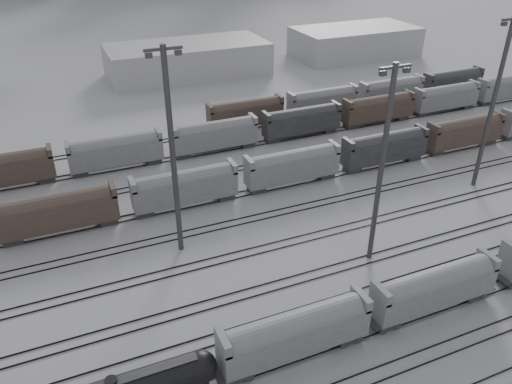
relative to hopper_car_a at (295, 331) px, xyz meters
name	(u,v)px	position (x,y,z in m)	size (l,w,h in m)	color
ground	(365,341)	(7.40, -1.00, -3.27)	(900.00, 900.00, 0.00)	#B2B2B7
tracks	(287,245)	(7.40, 16.50, -3.19)	(220.00, 71.50, 0.16)	black
hopper_car_a	(295,331)	(0.00, 0.00, 0.00)	(14.78, 2.94, 5.28)	black
hopper_car_b	(434,287)	(16.23, 0.00, -0.07)	(14.46, 2.87, 5.17)	black
light_mast_b	(172,151)	(-5.15, 21.16, 10.25)	(4.08, 0.65, 25.47)	#3B3B3D
light_mast_c	(382,164)	(15.66, 10.35, 9.51)	(3.85, 0.62, 24.08)	#3B3B3D
light_mast_d	(493,102)	(41.22, 19.59, 10.16)	(4.05, 0.65, 25.31)	#3B3B3D
bg_string_near	(292,168)	(15.40, 31.00, -0.47)	(151.00, 3.00, 5.60)	gray
bg_string_mid	(301,122)	(25.40, 47.00, -0.47)	(151.00, 3.00, 5.60)	black
bg_string_far	(357,97)	(42.90, 55.00, -0.47)	(66.00, 3.00, 5.60)	#503A32
warehouse_mid	(188,60)	(17.40, 94.00, 0.73)	(40.00, 18.00, 8.00)	#AFAFB2
warehouse_right	(355,42)	(67.40, 94.00, 0.73)	(35.00, 18.00, 8.00)	#AFAFB2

